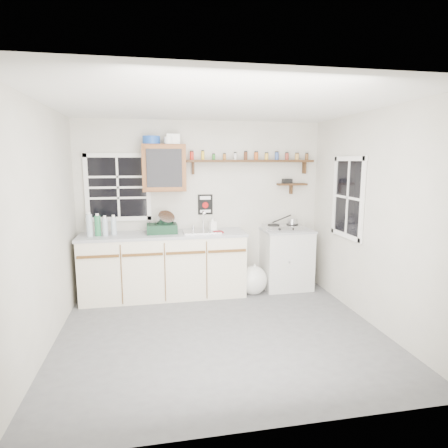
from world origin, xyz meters
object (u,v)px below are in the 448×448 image
at_px(spice_shelf, 251,160).
at_px(hotplate, 283,227).
at_px(right_cabinet, 286,259).
at_px(dish_rack, 163,226).
at_px(upper_cabinet, 164,168).
at_px(main_cabinet, 164,265).

xyz_separation_m(spice_shelf, hotplate, (0.44, -0.21, -0.98)).
distance_m(right_cabinet, dish_rack, 1.92).
bearing_deg(spice_shelf, upper_cabinet, -176.91).
relative_size(right_cabinet, spice_shelf, 0.48).
distance_m(spice_shelf, hotplate, 1.10).
height_order(main_cabinet, hotplate, hotplate).
bearing_deg(main_cabinet, upper_cabinet, 76.32).
distance_m(main_cabinet, hotplate, 1.83).
relative_size(main_cabinet, right_cabinet, 2.54).
distance_m(main_cabinet, spice_shelf, 1.99).
bearing_deg(right_cabinet, hotplate, -165.15).
height_order(spice_shelf, hotplate, spice_shelf).
bearing_deg(spice_shelf, right_cabinet, -19.95).
bearing_deg(dish_rack, right_cabinet, -1.14).
xyz_separation_m(main_cabinet, spice_shelf, (1.32, 0.21, 1.47)).
relative_size(main_cabinet, upper_cabinet, 3.55).
bearing_deg(main_cabinet, right_cabinet, 0.79).
height_order(main_cabinet, right_cabinet, main_cabinet).
bearing_deg(spice_shelf, hotplate, -25.20).
height_order(dish_rack, hotplate, dish_rack).
distance_m(upper_cabinet, hotplate, 1.94).
bearing_deg(hotplate, main_cabinet, -174.93).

